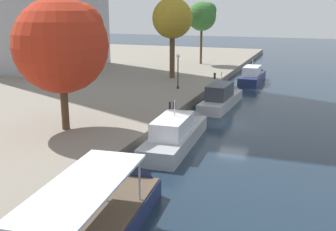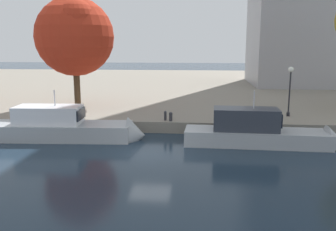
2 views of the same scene
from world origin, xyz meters
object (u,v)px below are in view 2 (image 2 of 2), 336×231
Objects in this scene: motor_yacht_1 at (68,130)px; mooring_bollard_1 at (165,115)px; motor_yacht_2 at (264,135)px; mooring_bollard_0 at (171,116)px; tree_1 at (75,35)px; lamp_post at (290,84)px.

motor_yacht_1 is 7.26m from mooring_bollard_1.
mooring_bollard_0 is at bearing 156.22° from motor_yacht_2.
tree_1 is (-9.04, 5.53, 6.10)m from mooring_bollard_0.
motor_yacht_1 is 1.12× the size of tree_1.
mooring_bollard_0 is 0.51m from mooring_bollard_1.
tree_1 is at bearing 148.52° from mooring_bollard_0.
lamp_post reaches higher than motor_yacht_1.
tree_1 reaches higher than lamp_post.
mooring_bollard_0 is 0.96× the size of mooring_bollard_1.
motor_yacht_2 is at bearing -26.04° from mooring_bollard_0.
mooring_bollard_0 is at bearing -163.46° from lamp_post.
motor_yacht_2 reaches higher than motor_yacht_1.
mooring_bollard_1 is at bearing -31.52° from tree_1.
mooring_bollard_1 is (-6.81, 3.38, 0.55)m from motor_yacht_2.
mooring_bollard_1 is (6.60, 2.95, 0.61)m from motor_yacht_1.
mooring_bollard_1 is at bearing 21.11° from motor_yacht_1.
motor_yacht_2 reaches higher than mooring_bollard_0.
tree_1 is at bearing 152.96° from motor_yacht_2.
motor_yacht_2 is (13.42, -0.43, 0.05)m from motor_yacht_1.
tree_1 is at bearing 100.72° from motor_yacht_1.
mooring_bollard_1 is 10.28m from lamp_post.
motor_yacht_1 is at bearing -161.56° from lamp_post.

